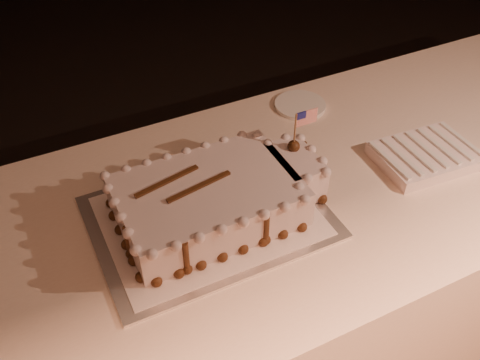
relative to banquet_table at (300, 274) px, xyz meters
name	(u,v)px	position (x,y,z in m)	size (l,w,h in m)	color
banquet_table	(300,274)	(0.00, 0.00, 0.00)	(2.40, 0.80, 0.75)	#F9DCC1
cake_board	(209,217)	(-0.28, -0.01, 0.38)	(0.52, 0.39, 0.01)	silver
doily	(209,216)	(-0.28, -0.01, 0.38)	(0.47, 0.36, 0.00)	white
sheet_cake	(219,197)	(-0.25, -0.01, 0.43)	(0.50, 0.29, 0.20)	silver
napkin_stack	(425,155)	(0.30, -0.07, 0.39)	(0.26, 0.20, 0.04)	white
side_plate	(300,105)	(0.14, 0.29, 0.38)	(0.15, 0.15, 0.01)	white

